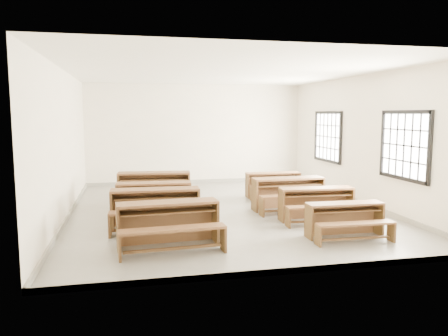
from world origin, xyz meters
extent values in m
plane|color=slate|center=(0.00, 0.00, 0.00)|extent=(8.50, 8.50, 0.00)
cube|color=white|center=(0.00, 0.00, 3.18)|extent=(7.00, 8.50, 0.05)
cube|color=beige|center=(0.00, 4.22, 1.60)|extent=(7.00, 0.05, 3.20)
cube|color=beige|center=(0.00, -4.22, 1.60)|extent=(7.00, 0.05, 3.20)
cube|color=beige|center=(-3.48, 0.00, 1.60)|extent=(0.05, 8.50, 3.20)
cube|color=beige|center=(3.48, 0.00, 1.60)|extent=(0.05, 8.50, 3.20)
cube|color=gray|center=(0.00, 4.23, 0.05)|extent=(7.00, 0.04, 0.10)
cube|color=gray|center=(0.00, -4.23, 0.05)|extent=(7.00, 0.04, 0.10)
cube|color=gray|center=(-3.48, 0.00, 0.05)|extent=(0.04, 8.50, 0.10)
cube|color=gray|center=(3.48, 0.00, 0.05)|extent=(0.04, 8.50, 0.10)
cube|color=white|center=(3.47, -1.80, 1.60)|extent=(0.02, 1.50, 1.30)
cube|color=black|center=(3.45, -1.80, 2.29)|extent=(0.06, 1.62, 0.08)
cube|color=black|center=(3.45, -1.80, 0.91)|extent=(0.06, 1.62, 0.08)
cube|color=black|center=(3.45, -2.59, 1.60)|extent=(0.06, 0.08, 1.46)
cube|color=black|center=(3.45, -1.01, 1.60)|extent=(0.06, 0.08, 1.46)
cube|color=white|center=(3.47, 1.80, 1.60)|extent=(0.02, 1.50, 1.30)
cube|color=black|center=(3.45, 1.80, 2.29)|extent=(0.06, 1.62, 0.08)
cube|color=black|center=(3.45, 1.80, 0.91)|extent=(0.06, 1.62, 0.08)
cube|color=black|center=(3.45, 1.01, 1.60)|extent=(0.06, 0.08, 1.46)
cube|color=black|center=(3.45, 2.59, 1.60)|extent=(0.06, 0.08, 1.46)
cube|color=brown|center=(-1.53, -2.53, 0.75)|extent=(1.74, 0.54, 0.04)
cube|color=brown|center=(-1.55, -2.34, 0.36)|extent=(1.72, 0.15, 0.73)
cube|color=brown|center=(-2.37, -2.58, 0.36)|extent=(0.07, 0.43, 0.73)
cube|color=brown|center=(-0.70, -2.48, 0.36)|extent=(0.07, 0.43, 0.73)
cube|color=brown|center=(-1.53, -2.55, 0.60)|extent=(1.60, 0.42, 0.02)
cube|color=brown|center=(-1.50, -3.05, 0.43)|extent=(1.73, 0.41, 0.04)
cube|color=brown|center=(-2.34, -3.11, 0.20)|extent=(0.06, 0.30, 0.41)
cube|color=brown|center=(-0.67, -3.00, 0.20)|extent=(0.06, 0.30, 0.41)
cube|color=brown|center=(-1.50, -3.05, 0.11)|extent=(1.59, 0.15, 0.04)
cube|color=brown|center=(-1.67, -1.24, 0.76)|extent=(1.76, 0.51, 0.04)
cube|color=brown|center=(-1.66, -1.04, 0.37)|extent=(1.74, 0.12, 0.74)
cube|color=brown|center=(-2.51, -1.20, 0.37)|extent=(0.06, 0.44, 0.74)
cube|color=brown|center=(-0.82, -1.27, 0.37)|extent=(0.06, 0.44, 0.74)
cube|color=brown|center=(-1.67, -1.26, 0.61)|extent=(1.62, 0.39, 0.02)
cube|color=brown|center=(-1.69, -1.77, 0.44)|extent=(1.75, 0.38, 0.04)
cube|color=brown|center=(-2.54, -1.73, 0.21)|extent=(0.06, 0.31, 0.41)
cube|color=brown|center=(-0.84, -1.80, 0.21)|extent=(0.06, 0.31, 0.41)
cube|color=brown|center=(-1.69, -1.77, 0.11)|extent=(1.61, 0.12, 0.04)
cube|color=brown|center=(-1.63, -0.15, 0.72)|extent=(1.67, 0.51, 0.04)
cube|color=brown|center=(-1.62, 0.03, 0.35)|extent=(1.64, 0.14, 0.70)
cube|color=brown|center=(-2.43, -0.10, 0.35)|extent=(0.07, 0.41, 0.70)
cube|color=brown|center=(-0.83, -0.20, 0.35)|extent=(0.07, 0.41, 0.70)
cube|color=brown|center=(-1.64, -0.17, 0.58)|extent=(1.54, 0.40, 0.02)
cube|color=brown|center=(-1.67, -0.65, 0.41)|extent=(1.66, 0.39, 0.04)
cube|color=brown|center=(-2.47, -0.60, 0.20)|extent=(0.06, 0.29, 0.39)
cube|color=brown|center=(-0.87, -0.70, 0.20)|extent=(0.06, 0.29, 0.39)
cube|color=brown|center=(-1.67, -0.65, 0.10)|extent=(1.52, 0.15, 0.04)
cube|color=brown|center=(-1.56, 1.11, 0.78)|extent=(1.82, 0.62, 0.04)
cube|color=brown|center=(-1.54, 1.31, 0.38)|extent=(1.78, 0.22, 0.76)
cube|color=brown|center=(-2.42, 1.19, 0.38)|extent=(0.09, 0.45, 0.76)
cube|color=brown|center=(-0.69, 1.02, 0.38)|extent=(0.09, 0.45, 0.76)
cube|color=brown|center=(-1.56, 1.09, 0.63)|extent=(1.68, 0.49, 0.02)
cube|color=brown|center=(-1.61, 0.56, 0.45)|extent=(1.81, 0.48, 0.04)
cube|color=brown|center=(-2.48, 0.65, 0.21)|extent=(0.07, 0.32, 0.42)
cube|color=brown|center=(-0.74, 0.48, 0.21)|extent=(0.07, 0.32, 0.42)
cube|color=brown|center=(-1.61, 0.56, 0.11)|extent=(1.65, 0.22, 0.04)
cube|color=brown|center=(1.69, -2.66, 0.62)|extent=(1.43, 0.39, 0.04)
cube|color=brown|center=(1.69, -2.50, 0.30)|extent=(1.42, 0.07, 0.60)
cube|color=brown|center=(1.00, -2.64, 0.30)|extent=(0.04, 0.36, 0.60)
cube|color=brown|center=(2.38, -2.68, 0.30)|extent=(0.04, 0.36, 0.60)
cube|color=brown|center=(1.69, -2.68, 0.50)|extent=(1.32, 0.30, 0.02)
cube|color=brown|center=(1.68, -3.09, 0.35)|extent=(1.43, 0.28, 0.04)
cube|color=brown|center=(0.98, -3.08, 0.17)|extent=(0.04, 0.25, 0.34)
cube|color=brown|center=(2.37, -3.11, 0.17)|extent=(0.04, 0.25, 0.34)
cube|color=brown|center=(1.68, -3.09, 0.09)|extent=(1.31, 0.08, 0.04)
cube|color=brown|center=(1.71, -1.37, 0.69)|extent=(1.59, 0.49, 0.04)
cube|color=brown|center=(1.72, -1.19, 0.33)|extent=(1.57, 0.14, 0.67)
cube|color=brown|center=(0.94, -1.32, 0.33)|extent=(0.06, 0.39, 0.67)
cube|color=brown|center=(2.47, -1.41, 0.33)|extent=(0.06, 0.39, 0.67)
cube|color=brown|center=(1.71, -1.39, 0.55)|extent=(1.46, 0.38, 0.02)
cube|color=brown|center=(1.68, -1.85, 0.39)|extent=(1.58, 0.37, 0.04)
cube|color=brown|center=(0.92, -1.80, 0.19)|extent=(0.06, 0.28, 0.37)
cube|color=brown|center=(2.44, -1.89, 0.19)|extent=(0.06, 0.28, 0.37)
cube|color=brown|center=(1.68, -1.85, 0.10)|extent=(1.45, 0.14, 0.04)
cube|color=brown|center=(1.50, -0.24, 0.74)|extent=(1.71, 0.47, 0.04)
cube|color=brown|center=(1.49, -0.05, 0.36)|extent=(1.70, 0.08, 0.72)
cube|color=brown|center=(0.67, -0.26, 0.36)|extent=(0.05, 0.43, 0.72)
cube|color=brown|center=(2.32, -0.22, 0.36)|extent=(0.05, 0.43, 0.72)
cube|color=brown|center=(1.50, -0.27, 0.59)|extent=(1.58, 0.36, 0.02)
cube|color=brown|center=(1.51, -0.76, 0.42)|extent=(1.70, 0.34, 0.04)
cube|color=brown|center=(0.68, -0.78, 0.20)|extent=(0.05, 0.30, 0.40)
cube|color=brown|center=(2.34, -0.74, 0.20)|extent=(0.05, 0.30, 0.40)
cube|color=brown|center=(1.51, -0.76, 0.11)|extent=(1.57, 0.09, 0.04)
cube|color=brown|center=(1.67, 1.36, 0.65)|extent=(1.49, 0.42, 0.04)
cube|color=brown|center=(1.68, 1.53, 0.31)|extent=(1.48, 0.08, 0.63)
cube|color=brown|center=(0.95, 1.39, 0.31)|extent=(0.05, 0.37, 0.63)
cube|color=brown|center=(2.39, 1.34, 0.31)|extent=(0.05, 0.37, 0.63)
cube|color=brown|center=(1.67, 1.35, 0.52)|extent=(1.38, 0.32, 0.02)
cube|color=brown|center=(1.66, 0.91, 0.37)|extent=(1.49, 0.31, 0.04)
cube|color=brown|center=(0.93, 0.93, 0.18)|extent=(0.05, 0.26, 0.35)
cube|color=brown|center=(2.38, 0.89, 0.18)|extent=(0.05, 0.26, 0.35)
cube|color=brown|center=(1.66, 0.91, 0.09)|extent=(1.37, 0.09, 0.04)
camera|label=1|loc=(-2.15, -9.85, 2.25)|focal=35.00mm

